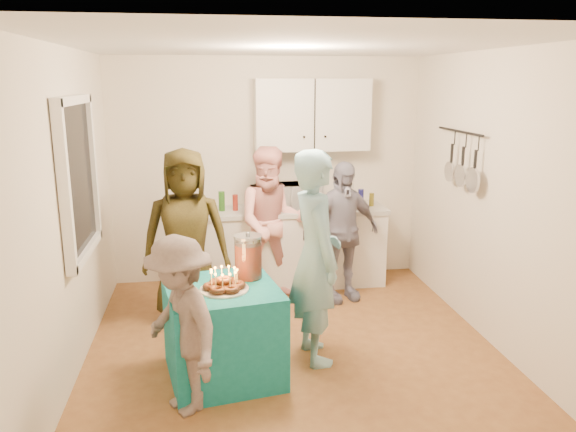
{
  "coord_description": "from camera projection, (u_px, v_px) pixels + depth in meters",
  "views": [
    {
      "loc": [
        -0.72,
        -4.48,
        2.34
      ],
      "look_at": [
        0.0,
        0.35,
        1.15
      ],
      "focal_mm": 35.0,
      "sensor_mm": 36.0,
      "label": 1
    }
  ],
  "objects": [
    {
      "name": "floor",
      "position": [
        294.0,
        351.0,
        4.96
      ],
      "size": [
        4.0,
        4.0,
        0.0
      ],
      "primitive_type": "plane",
      "color": "brown",
      "rests_on": "ground"
    },
    {
      "name": "ceiling",
      "position": [
        295.0,
        45.0,
        4.34
      ],
      "size": [
        4.0,
        4.0,
        0.0
      ],
      "primitive_type": "plane",
      "color": "white",
      "rests_on": "floor"
    },
    {
      "name": "back_wall",
      "position": [
        267.0,
        171.0,
        6.57
      ],
      "size": [
        3.6,
        3.6,
        0.0
      ],
      "primitive_type": "plane",
      "color": "silver",
      "rests_on": "floor"
    },
    {
      "name": "left_wall",
      "position": [
        68.0,
        216.0,
        4.39
      ],
      "size": [
        4.0,
        4.0,
        0.0
      ],
      "primitive_type": "plane",
      "color": "silver",
      "rests_on": "floor"
    },
    {
      "name": "right_wall",
      "position": [
        497.0,
        202.0,
        4.91
      ],
      "size": [
        4.0,
        4.0,
        0.0
      ],
      "primitive_type": "plane",
      "color": "silver",
      "rests_on": "floor"
    },
    {
      "name": "window_night",
      "position": [
        77.0,
        178.0,
        4.63
      ],
      "size": [
        0.04,
        1.0,
        1.2
      ],
      "primitive_type": "cube",
      "color": "black",
      "rests_on": "left_wall"
    },
    {
      "name": "counter",
      "position": [
        288.0,
        248.0,
        6.52
      ],
      "size": [
        2.2,
        0.58,
        0.86
      ],
      "primitive_type": "cube",
      "color": "white",
      "rests_on": "floor"
    },
    {
      "name": "countertop",
      "position": [
        288.0,
        210.0,
        6.41
      ],
      "size": [
        2.24,
        0.62,
        0.05
      ],
      "primitive_type": "cube",
      "color": "beige",
      "rests_on": "counter"
    },
    {
      "name": "upper_cabinet",
      "position": [
        312.0,
        115.0,
        6.35
      ],
      "size": [
        1.3,
        0.3,
        0.8
      ],
      "primitive_type": "cube",
      "color": "white",
      "rests_on": "back_wall"
    },
    {
      "name": "pot_rack",
      "position": [
        456.0,
        157.0,
        5.5
      ],
      "size": [
        0.12,
        1.0,
        0.6
      ],
      "primitive_type": "cube",
      "color": "black",
      "rests_on": "right_wall"
    },
    {
      "name": "microwave",
      "position": [
        298.0,
        196.0,
        6.39
      ],
      "size": [
        0.54,
        0.39,
        0.28
      ],
      "primitive_type": "imported",
      "rotation": [
        0.0,
        0.0,
        0.08
      ],
      "color": "white",
      "rests_on": "countertop"
    },
    {
      "name": "party_table",
      "position": [
        223.0,
        332.0,
        4.48
      ],
      "size": [
        0.98,
        0.98,
        0.76
      ],
      "primitive_type": "cube",
      "rotation": [
        0.0,
        0.0,
        0.17
      ],
      "color": "#127578",
      "rests_on": "floor"
    },
    {
      "name": "donut_cake",
      "position": [
        224.0,
        279.0,
        4.3
      ],
      "size": [
        0.38,
        0.38,
        0.18
      ],
      "primitive_type": null,
      "color": "#381C0C",
      "rests_on": "party_table"
    },
    {
      "name": "punch_jar",
      "position": [
        248.0,
        258.0,
        4.56
      ],
      "size": [
        0.22,
        0.22,
        0.34
      ],
      "primitive_type": "cylinder",
      "color": "red",
      "rests_on": "party_table"
    },
    {
      "name": "man_birthday",
      "position": [
        316.0,
        257.0,
        4.66
      ],
      "size": [
        0.51,
        0.71,
        1.8
      ],
      "primitive_type": "imported",
      "rotation": [
        0.0,
        0.0,
        1.69
      ],
      "color": "#8DC0CD",
      "rests_on": "floor"
    },
    {
      "name": "woman_back_left",
      "position": [
        186.0,
        237.0,
        5.42
      ],
      "size": [
        0.85,
        0.56,
        1.72
      ],
      "primitive_type": "imported",
      "rotation": [
        0.0,
        0.0,
        0.02
      ],
      "color": "#554818",
      "rests_on": "floor"
    },
    {
      "name": "woman_back_center",
      "position": [
        272.0,
        223.0,
        6.06
      ],
      "size": [
        0.81,
        0.63,
        1.66
      ],
      "primitive_type": "imported",
      "rotation": [
        0.0,
        0.0,
        -0.01
      ],
      "color": "pink",
      "rests_on": "floor"
    },
    {
      "name": "woman_back_right",
      "position": [
        341.0,
        232.0,
        5.98
      ],
      "size": [
        0.95,
        0.58,
        1.52
      ],
      "primitive_type": "imported",
      "rotation": [
        0.0,
        0.0,
        0.25
      ],
      "color": "#141036",
      "rests_on": "floor"
    },
    {
      "name": "child_near_left",
      "position": [
        181.0,
        326.0,
        3.95
      ],
      "size": [
        0.83,
        0.97,
        1.31
      ],
      "primitive_type": "imported",
      "rotation": [
        0.0,
        0.0,
        -1.07
      ],
      "color": "#655550",
      "rests_on": "floor"
    }
  ]
}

